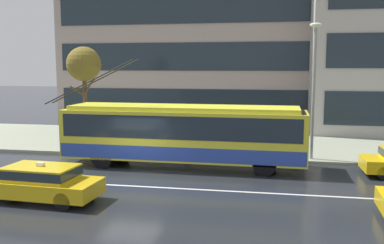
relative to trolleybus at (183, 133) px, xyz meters
name	(u,v)px	position (x,y,z in m)	size (l,w,h in m)	color
ground_plane	(129,178)	(-1.84, -2.63, -1.61)	(160.00, 160.00, 0.00)	#21242A
sidewalk_slab	(176,141)	(-1.84, 6.60, -1.54)	(80.00, 10.00, 0.14)	gray
lane_centre_line	(120,185)	(-1.84, -3.83, -1.61)	(72.00, 0.14, 0.01)	silver
trolleybus	(183,133)	(0.00, 0.00, 0.00)	(12.79, 2.77, 5.13)	yellow
taxi_oncoming_near	(38,181)	(-4.01, -6.23, -0.91)	(4.64, 2.05, 1.39)	gold
pedestrian_at_shelter	(188,130)	(-0.62, 4.36, -0.49)	(0.46, 0.46, 1.65)	black
pedestrian_approaching_curb	(114,134)	(-4.34, 2.22, -0.51)	(0.49, 0.49, 1.63)	#1C3647
street_lamp	(314,80)	(6.15, 2.24, 2.52)	(0.60, 0.32, 6.76)	gray
street_tree_bare	(84,65)	(-6.99, 4.43, 3.24)	(2.08, 2.07, 5.82)	brown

